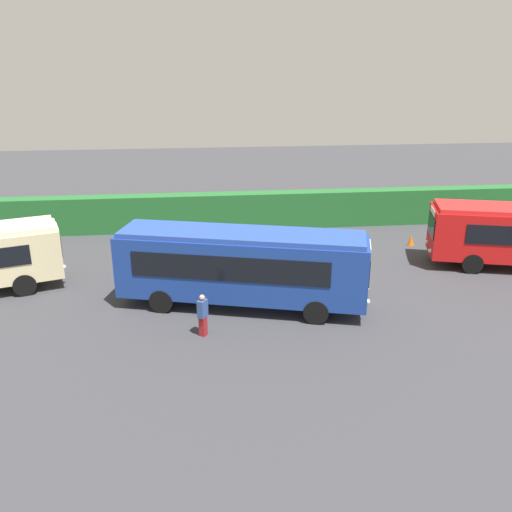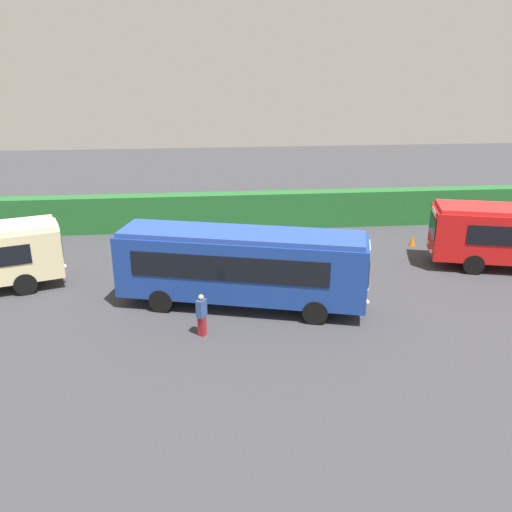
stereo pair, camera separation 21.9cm
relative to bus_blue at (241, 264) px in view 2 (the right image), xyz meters
The scene contains 6 objects.
ground_plane 2.39m from the bus_blue, 17.93° to the left, with size 86.69×86.69×0.00m, color #38383D.
bus_blue is the anchor object (origin of this frame).
person_right 3.12m from the bus_blue, 125.05° to the right, with size 0.43×0.47×1.69m.
person_far 3.50m from the bus_blue, 60.25° to the left, with size 0.50×0.49×1.73m.
hedge_row 11.44m from the bus_blue, 83.06° to the left, with size 55.34×1.10×2.21m, color #22622B.
traffic_cone 12.42m from the bus_blue, 34.52° to the left, with size 0.36×0.36×0.60m, color orange.
Camera 2 is at (-2.86, -21.45, 9.97)m, focal length 38.17 mm.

